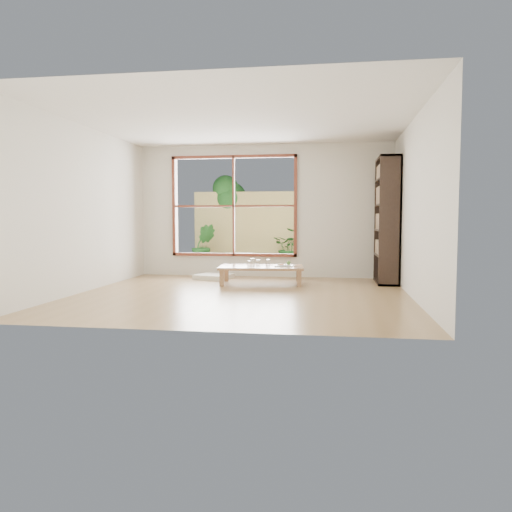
{
  "coord_description": "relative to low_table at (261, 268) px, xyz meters",
  "views": [
    {
      "loc": [
        1.35,
        -7.35,
        1.14
      ],
      "look_at": [
        0.14,
        0.53,
        0.55
      ],
      "focal_mm": 35.0,
      "sensor_mm": 36.0,
      "label": 1
    }
  ],
  "objects": [
    {
      "name": "floor_cushion",
      "position": [
        -1.01,
        0.63,
        -0.24
      ],
      "size": [
        0.73,
        0.73,
        0.09
      ],
      "primitive_type": "cube",
      "rotation": [
        0.0,
        0.0,
        -0.26
      ],
      "color": "beige",
      "rests_on": "ground"
    },
    {
      "name": "glass_short",
      "position": [
        -0.08,
        0.17,
        0.09
      ],
      "size": [
        0.07,
        0.07,
        0.1
      ],
      "primitive_type": "cylinder",
      "color": "silver",
      "rests_on": "low_table"
    },
    {
      "name": "food_tray",
      "position": [
        0.42,
        -0.02,
        0.06
      ],
      "size": [
        0.31,
        0.22,
        0.1
      ],
      "rotation": [
        0.0,
        0.0,
        0.01
      ],
      "color": "white",
      "rests_on": "low_table"
    },
    {
      "name": "ground",
      "position": [
        -0.12,
        -1.28,
        -0.28
      ],
      "size": [
        5.0,
        5.0,
        0.0
      ],
      "primitive_type": "plane",
      "color": "#9C7A4E",
      "rests_on": "ground"
    },
    {
      "name": "bamboo_fence",
      "position": [
        -0.72,
        3.28,
        0.62
      ],
      "size": [
        2.8,
        0.06,
        1.8
      ],
      "primitive_type": "cube",
      "color": "tan",
      "rests_on": "ground"
    },
    {
      "name": "glass_mid",
      "position": [
        0.11,
        0.06,
        0.09
      ],
      "size": [
        0.08,
        0.08,
        0.11
      ],
      "primitive_type": "cylinder",
      "color": "silver",
      "rests_on": "low_table"
    },
    {
      "name": "garden_bench",
      "position": [
        -1.07,
        2.1,
        0.04
      ],
      "size": [
        1.18,
        0.6,
        0.36
      ],
      "rotation": [
        0.0,
        0.0,
        0.25
      ],
      "color": "#2D2119",
      "rests_on": "deck"
    },
    {
      "name": "glass_small",
      "position": [
        -0.21,
        -0.03,
        0.08
      ],
      "size": [
        0.07,
        0.07,
        0.09
      ],
      "primitive_type": "cylinder",
      "color": "silver",
      "rests_on": "low_table"
    },
    {
      "name": "bookshelf",
      "position": [
        2.18,
        0.49,
        0.83
      ],
      "size": [
        0.36,
        1.0,
        2.22
      ],
      "primitive_type": "cube",
      "color": "#2D2119",
      "rests_on": "ground"
    },
    {
      "name": "glass_tall",
      "position": [
        -0.13,
        -0.17,
        0.11
      ],
      "size": [
        0.08,
        0.08,
        0.14
      ],
      "primitive_type": "cylinder",
      "color": "silver",
      "rests_on": "low_table"
    },
    {
      "name": "low_table",
      "position": [
        0.0,
        0.0,
        0.0
      ],
      "size": [
        1.53,
        0.95,
        0.32
      ],
      "rotation": [
        0.0,
        0.0,
        0.09
      ],
      "color": "#A3774F",
      "rests_on": "ground"
    },
    {
      "name": "shrub_right",
      "position": [
        0.27,
        3.08,
        0.2
      ],
      "size": [
        0.82,
        0.71,
        0.91
      ],
      "primitive_type": "imported",
      "rotation": [
        0.0,
        0.0,
        -0.0
      ],
      "color": "#235720",
      "rests_on": "deck"
    },
    {
      "name": "garden_tree",
      "position": [
        -1.4,
        3.58,
        1.34
      ],
      "size": [
        1.04,
        0.85,
        2.22
      ],
      "color": "#4C3D2D",
      "rests_on": "ground"
    },
    {
      "name": "shrub_left",
      "position": [
        -1.77,
        2.74,
        0.24
      ],
      "size": [
        0.64,
        0.57,
        1.0
      ],
      "primitive_type": "imported",
      "rotation": [
        0.0,
        0.0,
        0.26
      ],
      "color": "#235720",
      "rests_on": "deck"
    },
    {
      "name": "deck",
      "position": [
        -0.72,
        2.28,
        -0.28
      ],
      "size": [
        2.8,
        2.0,
        0.05
      ],
      "primitive_type": "cube",
      "color": "#342D26",
      "rests_on": "ground"
    }
  ]
}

